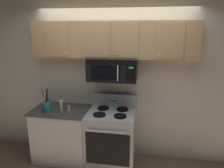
# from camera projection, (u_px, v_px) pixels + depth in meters

# --- Properties ---
(back_wall) EXTENTS (5.20, 0.10, 2.70)m
(back_wall) POSITION_uv_depth(u_px,v_px,m) (115.00, 80.00, 3.67)
(back_wall) COLOR silver
(back_wall) RESTS_ON ground_plane
(stove_range) EXTENTS (0.76, 0.69, 1.12)m
(stove_range) POSITION_uv_depth(u_px,v_px,m) (111.00, 137.00, 3.55)
(stove_range) COLOR #B7BABF
(stove_range) RESTS_ON ground_plane
(over_range_microwave) EXTENTS (0.76, 0.43, 0.35)m
(over_range_microwave) POSITION_uv_depth(u_px,v_px,m) (113.00, 69.00, 3.37)
(over_range_microwave) COLOR black
(upper_cabinets) EXTENTS (2.50, 0.36, 0.55)m
(upper_cabinets) POSITION_uv_depth(u_px,v_px,m) (113.00, 40.00, 3.29)
(upper_cabinets) COLOR tan
(counter_segment) EXTENTS (0.93, 0.65, 0.90)m
(counter_segment) POSITION_uv_depth(u_px,v_px,m) (63.00, 134.00, 3.70)
(counter_segment) COLOR silver
(counter_segment) RESTS_ON ground_plane
(utensil_crock_teal) EXTENTS (0.14, 0.14, 0.38)m
(utensil_crock_teal) POSITION_uv_depth(u_px,v_px,m) (47.00, 106.00, 3.45)
(utensil_crock_teal) COLOR teal
(utensil_crock_teal) RESTS_ON counter_segment
(salt_shaker) EXTENTS (0.04, 0.04, 0.09)m
(salt_shaker) POSITION_uv_depth(u_px,v_px,m) (69.00, 108.00, 3.48)
(salt_shaker) COLOR white
(salt_shaker) RESTS_ON counter_segment
(pepper_mill) EXTENTS (0.05, 0.05, 0.19)m
(pepper_mill) POSITION_uv_depth(u_px,v_px,m) (61.00, 106.00, 3.44)
(pepper_mill) COLOR #B7B2A8
(pepper_mill) RESTS_ON counter_segment
(spice_jar) EXTENTS (0.05, 0.05, 0.11)m
(spice_jar) POSITION_uv_depth(u_px,v_px,m) (48.00, 101.00, 3.80)
(spice_jar) COLOR #C64C19
(spice_jar) RESTS_ON counter_segment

